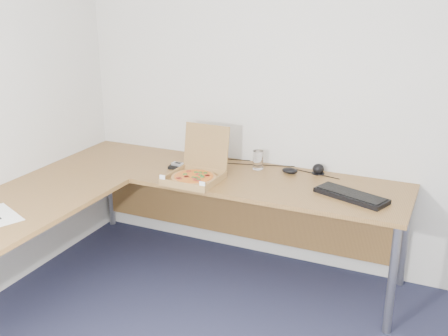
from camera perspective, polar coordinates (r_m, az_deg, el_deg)
The scene contains 10 objects.
room_shell at distance 2.18m, azimuth -3.11°, elevation -0.90°, with size 3.50×3.50×2.50m, color silver, non-canonical shape.
desk at distance 3.55m, azimuth -7.57°, elevation -2.48°, with size 2.50×2.20×0.73m.
pizza_box at distance 3.62m, azimuth -3.04°, elevation -0.70°, with size 0.33×0.39×0.34m.
drinking_glass at distance 3.84m, azimuth 3.59°, elevation 0.85°, with size 0.08×0.08×0.13m, color white.
keyboard at distance 3.43m, azimuth 13.20°, elevation -2.85°, with size 0.45×0.16×0.03m, color black.
mouse at distance 3.78m, azimuth 6.92°, elevation -0.28°, with size 0.11×0.07×0.04m, color black.
wallet at distance 3.88m, azimuth -4.84°, elevation 0.14°, with size 0.12×0.10×0.02m, color black.
phone at distance 3.88m, azimuth -4.84°, elevation 0.41°, with size 0.09×0.05×0.02m, color #B2B5BA.
dome_speaker at distance 3.80m, azimuth 9.86°, elevation -0.03°, with size 0.09×0.09×0.08m, color black.
cable_bundle at distance 3.93m, azimuth 3.73°, elevation 0.33°, with size 0.55×0.04×0.01m, color black, non-canonical shape.
Camera 1 is at (0.95, -1.81, 1.99)m, focal length 43.57 mm.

